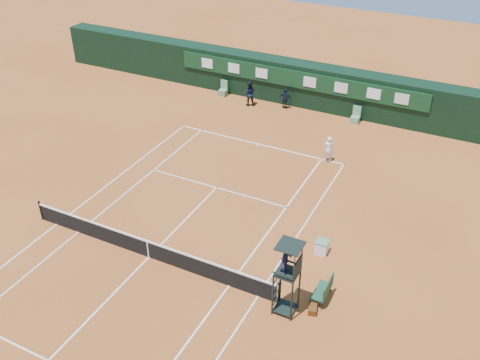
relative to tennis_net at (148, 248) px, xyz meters
name	(u,v)px	position (x,y,z in m)	size (l,w,h in m)	color
ground	(149,257)	(0.00, 0.00, -0.51)	(90.00, 90.00, 0.00)	#A85A27
court_lines	(149,257)	(0.00, 0.00, -0.50)	(11.05, 23.85, 0.01)	white
tennis_net	(148,248)	(0.00, 0.00, 0.00)	(12.90, 0.10, 1.10)	black
back_wall	(300,83)	(0.00, 18.74, 1.00)	(40.00, 1.65, 3.00)	black
linesman_chair_left	(223,91)	(-5.50, 17.48, -0.19)	(0.55, 0.50, 1.15)	#5C8D61
linesman_chair_right	(355,118)	(4.50, 17.48, -0.19)	(0.55, 0.50, 1.15)	#5F9268
umpire_chair	(287,264)	(6.77, -0.25, 1.95)	(0.96, 0.95, 3.42)	black
player_bench	(325,289)	(7.99, 1.00, 0.09)	(0.56, 1.20, 1.10)	#1A432F
tennis_bag	(313,307)	(7.77, 0.30, -0.36)	(0.34, 0.77, 0.29)	black
cooler	(322,247)	(6.91, 3.84, -0.18)	(0.57, 0.57, 0.65)	white
tennis_ball	(239,204)	(1.81, 5.52, -0.48)	(0.06, 0.06, 0.06)	yellow
player	(329,149)	(4.49, 11.83, 0.30)	(0.59, 0.39, 1.63)	white
ball_kid_left	(249,93)	(-3.05, 16.84, 0.38)	(0.87, 0.68, 1.79)	black
ball_kid_right	(285,99)	(-0.56, 17.46, 0.23)	(0.86, 0.36, 1.47)	black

